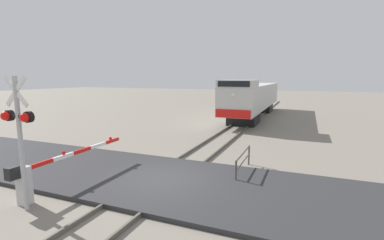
{
  "coord_description": "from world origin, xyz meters",
  "views": [
    {
      "loc": [
        5.17,
        -9.41,
        4.17
      ],
      "look_at": [
        -0.86,
        5.14,
        1.74
      ],
      "focal_mm": 26.18,
      "sensor_mm": 36.0,
      "label": 1
    }
  ],
  "objects": [
    {
      "name": "ground_plane",
      "position": [
        0.0,
        0.0,
        0.0
      ],
      "size": [
        160.0,
        160.0,
        0.0
      ],
      "primitive_type": "plane",
      "color": "gray"
    },
    {
      "name": "rail_track_right",
      "position": [
        0.72,
        0.0,
        0.07
      ],
      "size": [
        0.08,
        80.0,
        0.15
      ],
      "primitive_type": "cube",
      "color": "#59544C",
      "rests_on": "ground_plane"
    },
    {
      "name": "road_surface",
      "position": [
        0.0,
        0.0,
        0.08
      ],
      "size": [
        36.0,
        5.48,
        0.16
      ],
      "primitive_type": "cube",
      "color": "#2D2D30",
      "rests_on": "ground_plane"
    },
    {
      "name": "rail_track_left",
      "position": [
        -0.72,
        0.0,
        0.07
      ],
      "size": [
        0.08,
        80.0,
        0.15
      ],
      "primitive_type": "cube",
      "color": "#59544C",
      "rests_on": "ground_plane"
    },
    {
      "name": "crossing_signal",
      "position": [
        -2.86,
        -3.74,
        2.64
      ],
      "size": [
        1.18,
        0.33,
        4.22
      ],
      "color": "#ADADB2",
      "rests_on": "ground_plane"
    },
    {
      "name": "crossing_gate",
      "position": [
        -3.26,
        -2.82,
        0.86
      ],
      "size": [
        0.36,
        5.51,
        1.39
      ],
      "color": "silver",
      "rests_on": "ground_plane"
    },
    {
      "name": "guard_railing",
      "position": [
        2.73,
        2.27,
        0.62
      ],
      "size": [
        0.08,
        2.69,
        0.95
      ],
      "color": "#4C4742",
      "rests_on": "ground_plane"
    },
    {
      "name": "locomotive",
      "position": [
        0.0,
        19.8,
        2.06
      ],
      "size": [
        2.85,
        18.02,
        3.92
      ],
      "color": "black",
      "rests_on": "ground_plane"
    }
  ]
}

